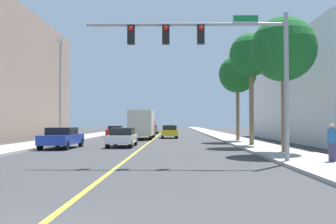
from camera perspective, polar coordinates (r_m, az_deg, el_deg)
name	(u,v)px	position (r m, az deg, el deg)	size (l,w,h in m)	color
ground	(157,136)	(46.74, -1.77, -3.88)	(192.00, 192.00, 0.00)	#38383A
sidewalk_left	(92,136)	(47.94, -12.04, -3.70)	(3.45, 168.00, 0.15)	#B2ADA3
sidewalk_right	(223,136)	(47.09, 8.69, -3.75)	(3.45, 168.00, 0.15)	#9E9B93
lane_marking_center	(157,136)	(46.74, -1.77, -3.87)	(0.16, 144.00, 0.01)	yellow
traffic_signal_mast	(220,52)	(16.07, 8.20, 9.49)	(8.87, 0.36, 6.46)	gray
street_lamp	(60,86)	(31.56, -16.78, 4.03)	(0.56, 0.28, 8.65)	gray
palm_near	(283,50)	(21.78, 17.87, 9.44)	(3.70, 3.70, 7.71)	brown
palm_mid	(251,56)	(27.88, 13.08, 8.71)	(3.25, 3.25, 8.37)	brown
palm_far	(238,75)	(33.99, 11.00, 5.86)	(3.45, 3.45, 7.87)	brown
car_green	(169,129)	(57.60, 0.24, -2.75)	(1.91, 4.28, 1.39)	#196638
car_white	(122,137)	(26.81, -7.26, -3.98)	(1.83, 4.38, 1.40)	white
car_blue	(62,138)	(26.05, -16.53, -3.92)	(2.04, 4.47, 1.46)	#1E389E
car_red	(116,131)	(45.47, -8.31, -3.01)	(2.02, 4.58, 1.37)	red
car_yellow	(169,132)	(41.27, 0.22, -3.13)	(1.98, 4.26, 1.45)	gold
car_gray	(152,129)	(56.65, -2.63, -2.74)	(2.05, 4.29, 1.39)	slate
delivery_truck	(142,124)	(38.83, -4.12, -1.93)	(2.44, 7.73, 3.04)	red
pedestrian	(332,143)	(16.89, 24.69, -4.45)	(0.38, 0.38, 1.61)	#3F3859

